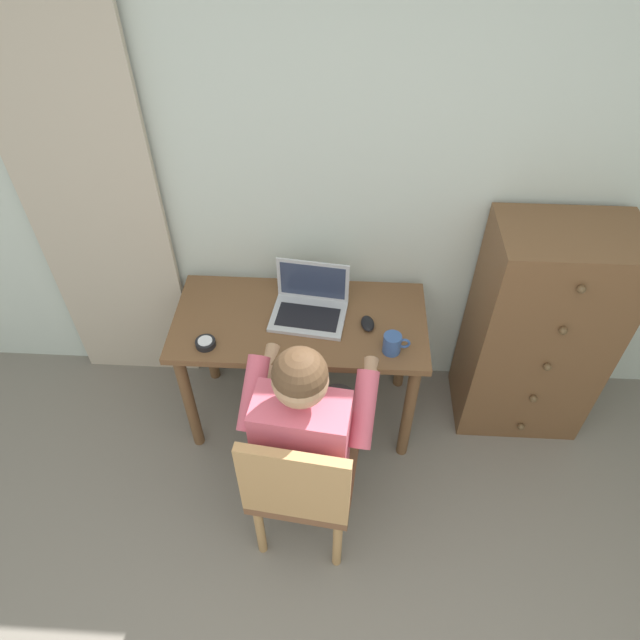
{
  "coord_description": "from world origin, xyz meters",
  "views": [
    {
      "loc": [
        -0.03,
        -0.01,
        2.58
      ],
      "look_at": [
        -0.13,
        1.75,
        0.82
      ],
      "focal_mm": 31.82,
      "sensor_mm": 36.0,
      "label": 1
    }
  ],
  "objects_px": {
    "computer_mouse": "(368,324)",
    "desk_clock": "(205,343)",
    "dresser": "(537,333)",
    "laptop": "(310,304)",
    "desk": "(300,336)",
    "person_seated": "(308,420)",
    "coffee_mug": "(393,344)",
    "chair": "(301,483)"
  },
  "relations": [
    {
      "from": "person_seated",
      "to": "desk_clock",
      "type": "distance_m",
      "value": 0.59
    },
    {
      "from": "dresser",
      "to": "chair",
      "type": "height_order",
      "value": "dresser"
    },
    {
      "from": "chair",
      "to": "laptop",
      "type": "bearing_deg",
      "value": 90.88
    },
    {
      "from": "desk",
      "to": "desk_clock",
      "type": "distance_m",
      "value": 0.46
    },
    {
      "from": "desk",
      "to": "coffee_mug",
      "type": "bearing_deg",
      "value": -22.63
    },
    {
      "from": "chair",
      "to": "coffee_mug",
      "type": "bearing_deg",
      "value": 55.71
    },
    {
      "from": "computer_mouse",
      "to": "desk_clock",
      "type": "xyz_separation_m",
      "value": [
        -0.72,
        -0.16,
        -0.0
      ]
    },
    {
      "from": "dresser",
      "to": "computer_mouse",
      "type": "relative_size",
      "value": 11.94
    },
    {
      "from": "dresser",
      "to": "chair",
      "type": "relative_size",
      "value": 1.36
    },
    {
      "from": "desk",
      "to": "laptop",
      "type": "bearing_deg",
      "value": 48.52
    },
    {
      "from": "desk",
      "to": "computer_mouse",
      "type": "bearing_deg",
      "value": -4.93
    },
    {
      "from": "dresser",
      "to": "person_seated",
      "type": "xyz_separation_m",
      "value": [
        -1.07,
        -0.62,
        0.07
      ]
    },
    {
      "from": "dresser",
      "to": "coffee_mug",
      "type": "bearing_deg",
      "value": -159.71
    },
    {
      "from": "dresser",
      "to": "chair",
      "type": "xyz_separation_m",
      "value": [
        -1.09,
        -0.8,
        -0.11
      ]
    },
    {
      "from": "desk",
      "to": "person_seated",
      "type": "distance_m",
      "value": 0.54
    },
    {
      "from": "desk",
      "to": "dresser",
      "type": "relative_size",
      "value": 0.99
    },
    {
      "from": "coffee_mug",
      "to": "laptop",
      "type": "bearing_deg",
      "value": 149.09
    },
    {
      "from": "dresser",
      "to": "chair",
      "type": "distance_m",
      "value": 1.36
    },
    {
      "from": "chair",
      "to": "computer_mouse",
      "type": "relative_size",
      "value": 8.75
    },
    {
      "from": "person_seated",
      "to": "laptop",
      "type": "relative_size",
      "value": 3.25
    },
    {
      "from": "desk_clock",
      "to": "dresser",
      "type": "bearing_deg",
      "value": 10.2
    },
    {
      "from": "coffee_mug",
      "to": "dresser",
      "type": "bearing_deg",
      "value": 20.29
    },
    {
      "from": "dresser",
      "to": "desk_clock",
      "type": "relative_size",
      "value": 13.27
    },
    {
      "from": "desk_clock",
      "to": "coffee_mug",
      "type": "height_order",
      "value": "coffee_mug"
    },
    {
      "from": "desk",
      "to": "dresser",
      "type": "bearing_deg",
      "value": 4.57
    },
    {
      "from": "desk",
      "to": "desk_clock",
      "type": "height_order",
      "value": "desk_clock"
    },
    {
      "from": "dresser",
      "to": "computer_mouse",
      "type": "bearing_deg",
      "value": -171.86
    },
    {
      "from": "desk",
      "to": "computer_mouse",
      "type": "relative_size",
      "value": 11.83
    },
    {
      "from": "person_seated",
      "to": "coffee_mug",
      "type": "distance_m",
      "value": 0.5
    },
    {
      "from": "coffee_mug",
      "to": "desk_clock",
      "type": "bearing_deg",
      "value": -179.19
    },
    {
      "from": "chair",
      "to": "laptop",
      "type": "height_order",
      "value": "laptop"
    },
    {
      "from": "desk",
      "to": "computer_mouse",
      "type": "height_order",
      "value": "computer_mouse"
    },
    {
      "from": "dresser",
      "to": "laptop",
      "type": "distance_m",
      "value": 1.11
    },
    {
      "from": "coffee_mug",
      "to": "chair",
      "type": "bearing_deg",
      "value": -124.29
    },
    {
      "from": "person_seated",
      "to": "coffee_mug",
      "type": "height_order",
      "value": "person_seated"
    },
    {
      "from": "laptop",
      "to": "computer_mouse",
      "type": "distance_m",
      "value": 0.28
    },
    {
      "from": "dresser",
      "to": "laptop",
      "type": "xyz_separation_m",
      "value": [
        -1.1,
        -0.04,
        0.17
      ]
    },
    {
      "from": "chair",
      "to": "coffee_mug",
      "type": "height_order",
      "value": "chair"
    },
    {
      "from": "desk",
      "to": "laptop",
      "type": "height_order",
      "value": "laptop"
    },
    {
      "from": "computer_mouse",
      "to": "coffee_mug",
      "type": "xyz_separation_m",
      "value": [
        0.11,
        -0.15,
        0.03
      ]
    },
    {
      "from": "laptop",
      "to": "coffee_mug",
      "type": "height_order",
      "value": "laptop"
    },
    {
      "from": "person_seated",
      "to": "desk",
      "type": "bearing_deg",
      "value": 98.07
    }
  ]
}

